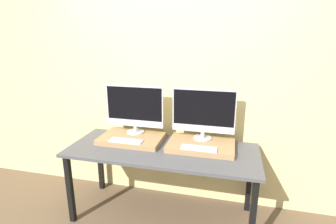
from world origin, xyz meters
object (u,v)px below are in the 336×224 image
object	(u,v)px
monitor_right	(203,113)
keyboard_right	(199,148)
monitor_left	(135,108)
keyboard_left	(126,141)

from	to	relation	value
monitor_right	keyboard_right	xyz separation A→B (m)	(0.00, -0.26, -0.26)
monitor_left	keyboard_right	world-z (taller)	monitor_left
keyboard_left	monitor_right	world-z (taller)	monitor_right
monitor_left	keyboard_left	world-z (taller)	monitor_left
keyboard_right	keyboard_left	bearing A→B (deg)	180.00
keyboard_left	keyboard_right	distance (m)	0.72
monitor_left	monitor_right	bearing A→B (deg)	0.00
keyboard_left	monitor_right	size ratio (longest dim) A/B	0.53
monitor_left	keyboard_right	xyz separation A→B (m)	(0.72, -0.26, -0.26)
monitor_left	keyboard_left	xyz separation A→B (m)	(-0.00, -0.26, -0.26)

